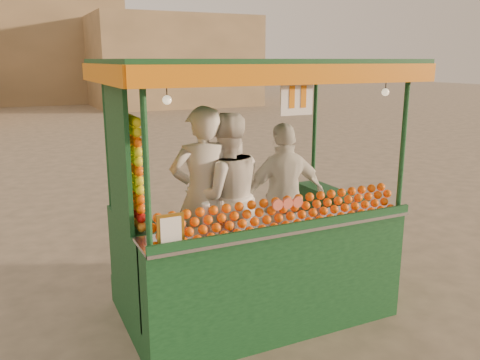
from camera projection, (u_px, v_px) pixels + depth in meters
name	position (u px, v px, depth m)	size (l,w,h in m)	color
ground	(246.00, 319.00, 5.05)	(90.00, 90.00, 0.00)	brown
building_right	(172.00, 62.00, 28.42)	(9.00, 6.00, 5.00)	tan
juice_cart	(250.00, 238.00, 4.95)	(2.87, 1.86, 2.61)	#0E3418
vendor_left	(203.00, 196.00, 5.07)	(0.71, 0.50, 1.86)	silver
vendor_middle	(226.00, 196.00, 5.21)	(0.94, 0.78, 1.77)	white
vendor_right	(284.00, 197.00, 5.40)	(0.99, 0.48, 1.65)	white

